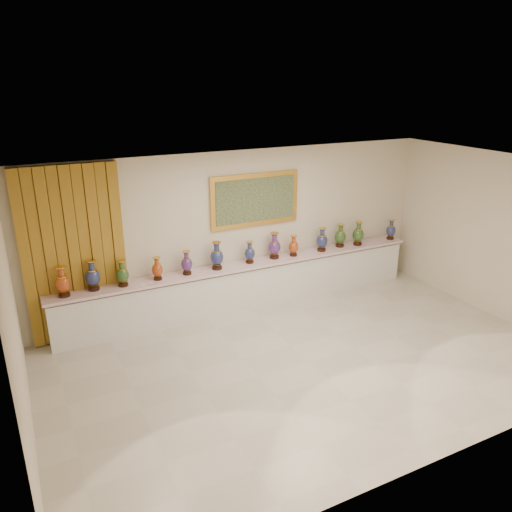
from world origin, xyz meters
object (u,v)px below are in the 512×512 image
at_px(counter, 247,286).
at_px(vase_1, 93,277).
at_px(vase_2, 122,275).
at_px(vase_0, 63,283).

bearing_deg(counter, vase_1, 179.86).
relative_size(vase_1, vase_2, 1.14).
height_order(counter, vase_0, vase_0).
distance_m(vase_1, vase_2, 0.48).
relative_size(vase_0, vase_2, 1.12).
bearing_deg(vase_0, counter, 0.84).
relative_size(counter, vase_0, 14.24).
xyz_separation_m(vase_0, vase_2, (0.95, 0.00, -0.02)).
relative_size(counter, vase_1, 13.98).
height_order(vase_1, vase_2, vase_1).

